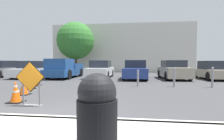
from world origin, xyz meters
TOP-DOWN VIEW (x-y plane):
  - ground_plane at (0.00, 10.00)m, footprint 96.00×96.00m
  - sidewalk_strip at (0.00, -1.07)m, footprint 27.53×2.15m
  - curb_lip at (0.00, 0.00)m, footprint 27.53×0.20m
  - road_closed_sign at (-1.09, 1.33)m, footprint 0.95×0.20m
  - traffic_cone_nearest at (-1.87, 1.71)m, footprint 0.47×0.47m
  - traffic_cone_second at (-2.46, 3.03)m, footprint 0.46×0.46m
  - traffic_cone_third at (-3.07, 4.48)m, footprint 0.41×0.41m
  - traffic_cone_fourth at (-3.52, 5.70)m, footprint 0.53×0.53m
  - parked_car_nearest at (-9.81, 10.74)m, footprint 1.85×4.42m
  - parked_car_second at (-6.79, 10.61)m, footprint 1.92×4.47m
  - pickup_truck at (-3.78, 10.52)m, footprint 1.99×5.04m
  - parked_car_third at (-0.77, 11.23)m, footprint 1.92×4.16m
  - parked_car_fourth at (2.25, 10.57)m, footprint 1.97×4.61m
  - parked_car_fifth at (5.26, 10.75)m, footprint 2.03×4.23m
  - parked_car_sixth at (8.28, 10.94)m, footprint 1.91×4.11m
  - trash_bin at (1.57, -1.29)m, footprint 0.58×0.58m
  - bollard_nearest at (2.33, 6.13)m, footprint 0.12×0.12m
  - bollard_second at (4.29, 6.13)m, footprint 0.12×0.12m
  - bollard_third at (6.26, 6.13)m, footprint 0.12×0.12m
  - building_facade_backdrop at (0.47, 21.77)m, footprint 18.85×5.00m
  - street_tree_behind_lot at (-4.86, 16.76)m, footprint 4.46×4.46m

SIDE VIEW (x-z plane):
  - ground_plane at x=0.00m, z-range 0.00..0.00m
  - sidewalk_strip at x=0.00m, z-range 0.00..0.14m
  - curb_lip at x=0.00m, z-range 0.00..0.14m
  - traffic_cone_fourth at x=-3.52m, z-range -0.01..0.69m
  - traffic_cone_nearest at x=-1.87m, z-range -0.01..0.74m
  - traffic_cone_second at x=-2.46m, z-range -0.01..0.75m
  - traffic_cone_third at x=-3.07m, z-range -0.01..0.81m
  - bollard_nearest at x=2.33m, z-range 0.03..0.96m
  - bollard_second at x=4.29m, z-range 0.03..1.10m
  - bollard_third at x=6.26m, z-range 0.03..1.13m
  - parked_car_second at x=-6.79m, z-range -0.07..1.39m
  - parked_car_sixth at x=8.28m, z-range -0.06..1.39m
  - trash_bin at x=1.57m, z-range 0.14..1.22m
  - parked_car_third at x=-0.77m, z-range -0.06..1.42m
  - parked_car_nearest at x=-9.81m, z-range -0.06..1.42m
  - parked_car_fifth at x=5.26m, z-range -0.05..1.44m
  - parked_car_fourth at x=2.25m, z-range -0.05..1.45m
  - pickup_truck at x=-3.78m, z-range -0.08..1.54m
  - road_closed_sign at x=-1.09m, z-range 0.07..1.46m
  - building_facade_backdrop at x=0.47m, z-range 0.00..6.42m
  - street_tree_behind_lot at x=-4.86m, z-range 0.83..6.98m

